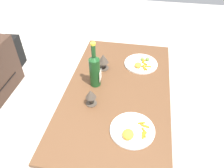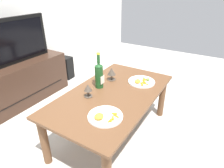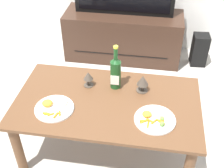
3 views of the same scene
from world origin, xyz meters
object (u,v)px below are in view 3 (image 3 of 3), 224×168
at_px(tv_stand, 123,36).
at_px(floor_speaker, 199,50).
at_px(wine_bottle, 116,72).
at_px(dining_table, 107,109).
at_px(dinner_plate_left, 54,108).
at_px(dinner_plate_right, 155,119).
at_px(goblet_left, 88,77).
at_px(goblet_right, 143,81).

height_order(tv_stand, floor_speaker, tv_stand).
relative_size(floor_speaker, wine_bottle, 1.02).
height_order(dining_table, floor_speaker, dining_table).
relative_size(dinner_plate_left, dinner_plate_right, 0.99).
xyz_separation_m(tv_stand, wine_bottle, (0.09, -1.21, 0.37)).
bearing_deg(dining_table, tv_stand, 92.34).
xyz_separation_m(dining_table, dinner_plate_left, (-0.35, -0.14, 0.09)).
bearing_deg(floor_speaker, dinner_plate_left, -131.10).
bearing_deg(dinner_plate_left, goblet_left, 58.42).
bearing_deg(floor_speaker, dining_table, -124.11).
xyz_separation_m(tv_stand, floor_speaker, (0.86, -0.03, -0.09)).
height_order(tv_stand, goblet_right, goblet_right).
bearing_deg(wine_bottle, dining_table, -101.23).
bearing_deg(floor_speaker, wine_bottle, -126.47).
bearing_deg(dining_table, floor_speaker, 59.55).
height_order(wine_bottle, goblet_left, wine_bottle).
relative_size(dining_table, wine_bottle, 3.73).
bearing_deg(goblet_right, floor_speaker, 64.97).
bearing_deg(goblet_right, tv_stand, 103.39).
height_order(tv_stand, dinner_plate_right, dinner_plate_right).
bearing_deg(wine_bottle, goblet_left, -174.75).
xyz_separation_m(goblet_right, dinner_plate_left, (-0.59, -0.29, -0.08)).
bearing_deg(tv_stand, goblet_left, -95.16).
bearing_deg(dining_table, dinner_plate_right, -22.41).
bearing_deg(tv_stand, goblet_right, -76.61).
height_order(dining_table, dinner_plate_right, dinner_plate_right).
relative_size(goblet_right, dinner_plate_right, 0.49).
relative_size(floor_speaker, goblet_left, 2.94).
xyz_separation_m(goblet_left, goblet_right, (0.40, 0.00, 0.01)).
bearing_deg(goblet_right, dinner_plate_left, -153.32).
bearing_deg(dining_table, goblet_right, 33.15).
bearing_deg(goblet_right, dinner_plate_right, -70.17).
bearing_deg(dinner_plate_left, goblet_right, 26.68).
height_order(dining_table, tv_stand, tv_stand).
bearing_deg(goblet_right, dining_table, -146.85).
distance_m(floor_speaker, goblet_left, 1.60).
relative_size(tv_stand, goblet_left, 10.46).
relative_size(wine_bottle, dinner_plate_right, 1.28).
bearing_deg(tv_stand, wine_bottle, -85.71).
bearing_deg(wine_bottle, goblet_right, -5.25).
distance_m(dining_table, wine_bottle, 0.28).
xyz_separation_m(wine_bottle, goblet_left, (-0.20, -0.02, -0.06)).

